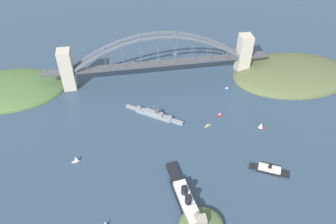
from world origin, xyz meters
TOP-DOWN VIEW (x-y plane):
  - ground_plane at (0.00, 0.00)m, footprint 1400.00×1400.00m
  - harbor_arch_bridge at (0.00, 0.00)m, footprint 298.21×18.17m
  - headland_west_shore at (-185.09, 19.25)m, footprint 165.69×109.30m
  - headland_east_shore at (195.52, -7.25)m, footprint 146.99×96.93m
  - ocean_liner at (2.95, 203.07)m, footprint 22.45×101.87m
  - naval_cruiser at (15.49, 74.59)m, footprint 64.14×46.32m
  - harbor_ferry_steamer at (-87.40, 176.27)m, footprint 38.55×24.33m
  - seaplane_taxiing_near_bridge at (-32.84, -55.93)m, footprint 11.60×7.42m
  - small_boat_0 at (-101.66, 115.45)m, footprint 9.38×6.02m
  - small_boat_1 at (-42.78, 102.46)m, footprint 8.24×4.74m
  - small_boat_2 at (104.52, 132.33)m, footprint 8.46×5.13m
  - small_boat_4 at (-61.23, 86.56)m, footprint 8.16×3.52m
  - small_boat_5 at (-85.64, 37.57)m, footprint 9.51×6.25m

SIDE VIEW (x-z plane):
  - ground_plane at x=0.00m, z-range 0.00..0.00m
  - headland_west_shore at x=-185.09m, z-range -14.55..14.55m
  - headland_east_shore at x=195.52m, z-range -12.71..12.71m
  - small_boat_5 at x=-85.64m, z-range -0.34..1.94m
  - small_boat_4 at x=-61.23m, z-range -0.35..2.09m
  - small_boat_1 at x=-42.78m, z-range -0.32..2.08m
  - seaplane_taxiing_near_bridge at x=-32.84m, z-range -0.49..4.39m
  - harbor_ferry_steamer at x=-87.40m, z-range -1.55..6.40m
  - naval_cruiser at x=15.49m, z-range -5.42..11.06m
  - small_boat_2 at x=104.52m, z-range -0.24..8.11m
  - small_boat_0 at x=-101.66m, z-range -0.35..8.30m
  - ocean_liner at x=2.95m, z-range -4.12..14.49m
  - harbor_arch_bridge at x=0.00m, z-range -5.17..62.73m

